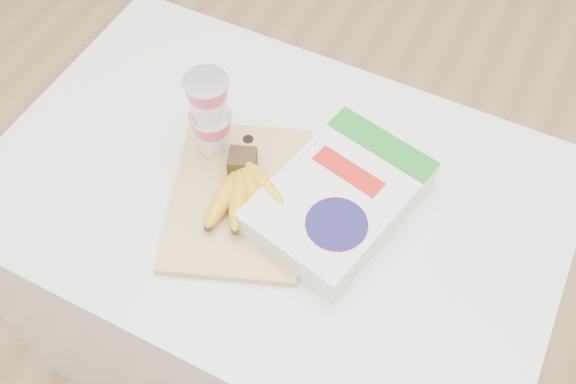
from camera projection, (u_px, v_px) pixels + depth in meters
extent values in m
plane|color=tan|center=(278.00, 344.00, 1.77)|extent=(4.00, 4.00, 0.00)
cube|color=white|center=(276.00, 283.00, 1.46)|extent=(1.02, 0.68, 0.77)
cube|color=#DBC378|center=(239.00, 198.00, 1.12)|extent=(0.33, 0.38, 0.02)
cube|color=#382816|center=(242.00, 161.00, 1.12)|extent=(0.06, 0.06, 0.03)
ellipsoid|color=gold|center=(225.00, 196.00, 1.09)|extent=(0.04, 0.15, 0.04)
sphere|color=#382816|center=(208.00, 228.00, 1.06)|extent=(0.01, 0.01, 0.01)
ellipsoid|color=gold|center=(239.00, 196.00, 1.08)|extent=(0.09, 0.15, 0.04)
sphere|color=#382816|center=(235.00, 231.00, 1.05)|extent=(0.01, 0.01, 0.01)
ellipsoid|color=gold|center=(253.00, 193.00, 1.08)|extent=(0.12, 0.13, 0.04)
sphere|color=#382816|center=(263.00, 226.00, 1.04)|extent=(0.01, 0.01, 0.01)
ellipsoid|color=gold|center=(265.00, 186.00, 1.08)|extent=(0.14, 0.10, 0.04)
sphere|color=#382816|center=(288.00, 214.00, 1.05)|extent=(0.01, 0.01, 0.01)
cylinder|color=silver|center=(206.00, 81.00, 1.02)|extent=(0.08, 0.08, 0.00)
cube|color=white|center=(339.00, 199.00, 1.09)|extent=(0.27, 0.34, 0.06)
cube|color=#1C8025|center=(382.00, 144.00, 1.11)|extent=(0.21, 0.10, 0.00)
cylinder|color=#18154F|center=(337.00, 224.00, 1.02)|extent=(0.12, 0.12, 0.00)
cube|color=red|center=(348.00, 171.00, 1.08)|extent=(0.13, 0.07, 0.00)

